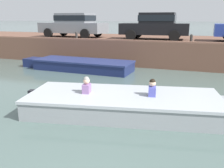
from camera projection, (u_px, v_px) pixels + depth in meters
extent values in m
plane|color=#4C605B|center=(148.00, 106.00, 7.78)|extent=(400.00, 400.00, 0.00)
cube|color=brown|center=(177.00, 50.00, 15.81)|extent=(60.00, 6.00, 1.43)
cube|color=brown|center=(173.00, 42.00, 12.99)|extent=(60.00, 0.24, 0.08)
cube|color=navy|center=(83.00, 66.00, 13.09)|extent=(5.18, 1.85, 0.47)
cube|color=navy|center=(35.00, 62.00, 14.18)|extent=(1.06, 0.96, 0.47)
cube|color=navy|center=(83.00, 61.00, 13.02)|extent=(5.24, 1.91, 0.08)
cube|color=brown|center=(90.00, 63.00, 12.91)|extent=(0.29, 1.52, 0.06)
cube|color=#93999E|center=(123.00, 105.00, 7.20)|extent=(5.67, 3.07, 0.48)
cube|color=#B1B7BD|center=(123.00, 96.00, 7.12)|extent=(5.74, 3.14, 0.08)
cube|color=brown|center=(109.00, 98.00, 7.21)|extent=(0.59, 1.88, 0.06)
cube|color=black|center=(32.00, 97.00, 7.57)|extent=(0.20, 0.23, 0.45)
cube|color=#4C51B2|center=(152.00, 94.00, 6.99)|extent=(0.26, 0.35, 0.44)
sphere|color=beige|center=(152.00, 83.00, 6.90)|extent=(0.19, 0.19, 0.19)
sphere|color=black|center=(152.00, 82.00, 6.89)|extent=(0.17, 0.17, 0.17)
cube|color=#8C669E|center=(87.00, 91.00, 7.26)|extent=(0.26, 0.35, 0.44)
sphere|color=beige|center=(86.00, 81.00, 7.18)|extent=(0.19, 0.19, 0.19)
sphere|color=gray|center=(86.00, 79.00, 7.17)|extent=(0.17, 0.17, 0.17)
cube|color=slate|center=(73.00, 28.00, 16.48)|extent=(4.42, 1.96, 0.64)
cube|color=slate|center=(75.00, 18.00, 16.26)|extent=(2.24, 1.66, 0.60)
cube|color=black|center=(75.00, 18.00, 16.26)|extent=(2.32, 1.70, 0.33)
cylinder|color=black|center=(48.00, 33.00, 16.23)|extent=(0.61, 0.20, 0.60)
cylinder|color=black|center=(64.00, 32.00, 17.87)|extent=(0.61, 0.20, 0.60)
cylinder|color=black|center=(85.00, 34.00, 15.26)|extent=(0.61, 0.20, 0.60)
cylinder|color=black|center=(98.00, 32.00, 16.90)|extent=(0.61, 0.20, 0.60)
cube|color=black|center=(155.00, 29.00, 14.73)|extent=(4.00, 1.93, 0.64)
cube|color=black|center=(158.00, 18.00, 14.52)|extent=(2.03, 1.64, 0.60)
cube|color=black|center=(158.00, 18.00, 14.52)|extent=(2.11, 1.68, 0.33)
cylinder|color=black|center=(131.00, 35.00, 14.32)|extent=(0.61, 0.20, 0.60)
cylinder|color=black|center=(137.00, 33.00, 16.00)|extent=(0.61, 0.20, 0.60)
cylinder|color=black|center=(174.00, 36.00, 13.62)|extent=(0.61, 0.20, 0.60)
cylinder|color=black|center=(176.00, 34.00, 15.30)|extent=(0.61, 0.20, 0.60)
cylinder|color=#2D2B28|center=(77.00, 36.00, 14.92)|extent=(0.14, 0.14, 0.35)
sphere|color=#2D2B28|center=(76.00, 33.00, 14.87)|extent=(0.15, 0.15, 0.15)
cylinder|color=#2D2B28|center=(191.00, 39.00, 12.79)|extent=(0.14, 0.14, 0.35)
sphere|color=#2D2B28|center=(191.00, 36.00, 12.74)|extent=(0.15, 0.15, 0.15)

